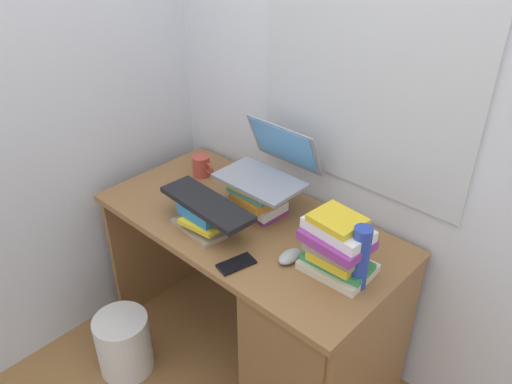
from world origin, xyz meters
TOP-DOWN VIEW (x-y plane):
  - ground_plane at (0.00, 0.00)m, footprint 6.00×6.00m
  - wall_back at (0.00, 0.36)m, footprint 6.00×0.06m
  - wall_left at (-0.75, 0.00)m, footprint 0.05×6.00m
  - desk at (0.32, -0.02)m, footprint 1.27×0.63m
  - book_stack_tall at (-0.02, 0.08)m, footprint 0.23×0.20m
  - book_stack_keyboard_riser at (-0.10, -0.14)m, footprint 0.25×0.19m
  - book_stack_side at (0.43, -0.01)m, footprint 0.25×0.21m
  - laptop at (-0.02, 0.15)m, footprint 0.34×0.30m
  - keyboard at (-0.09, -0.14)m, footprint 0.43×0.17m
  - computer_mouse at (0.28, -0.07)m, footprint 0.06×0.10m
  - mug at (-0.42, 0.13)m, footprint 0.12×0.08m
  - water_bottle at (0.53, -0.02)m, footprint 0.06×0.06m
  - cell_phone at (0.15, -0.22)m, footprint 0.10×0.15m
  - wastebasket at (-0.34, -0.46)m, footprint 0.24×0.24m

SIDE VIEW (x-z plane):
  - ground_plane at x=0.00m, z-range 0.00..0.00m
  - wastebasket at x=-0.34m, z-range 0.00..0.29m
  - desk at x=0.32m, z-range 0.03..0.77m
  - cell_phone at x=0.15m, z-range 0.73..0.74m
  - computer_mouse at x=0.28m, z-range 0.73..0.77m
  - book_stack_keyboard_riser at x=-0.10m, z-range 0.73..0.83m
  - mug at x=-0.42m, z-range 0.73..0.83m
  - book_stack_tall at x=-0.02m, z-range 0.74..0.88m
  - book_stack_side at x=0.43m, z-range 0.73..0.96m
  - keyboard at x=-0.09m, z-range 0.84..0.86m
  - water_bottle at x=0.53m, z-range 0.73..0.97m
  - laptop at x=-0.02m, z-range 0.82..1.03m
  - wall_back at x=0.00m, z-range 0.00..2.60m
  - wall_left at x=-0.75m, z-range 0.00..2.60m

